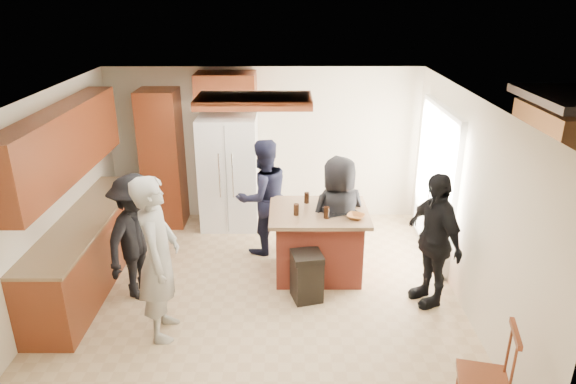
{
  "coord_description": "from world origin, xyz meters",
  "views": [
    {
      "loc": [
        0.37,
        -5.54,
        3.61
      ],
      "look_at": [
        0.38,
        0.66,
        1.15
      ],
      "focal_mm": 32.0,
      "sensor_mm": 36.0,
      "label": 1
    }
  ],
  "objects_px": {
    "person_behind_left": "(263,197)",
    "person_behind_right": "(338,217)",
    "spindle_chair": "(485,380)",
    "person_counter": "(137,237)",
    "kitchen_island": "(318,242)",
    "person_front_left": "(158,258)",
    "refrigerator": "(229,173)",
    "person_side_right": "(433,240)",
    "trash_bin": "(307,276)"
  },
  "relations": [
    {
      "from": "person_front_left",
      "to": "person_side_right",
      "type": "bearing_deg",
      "value": -82.33
    },
    {
      "from": "person_behind_right",
      "to": "kitchen_island",
      "type": "bearing_deg",
      "value": -7.14
    },
    {
      "from": "person_counter",
      "to": "trash_bin",
      "type": "bearing_deg",
      "value": -71.26
    },
    {
      "from": "person_behind_left",
      "to": "spindle_chair",
      "type": "bearing_deg",
      "value": 92.16
    },
    {
      "from": "person_front_left",
      "to": "refrigerator",
      "type": "bearing_deg",
      "value": -12.84
    },
    {
      "from": "person_front_left",
      "to": "spindle_chair",
      "type": "distance_m",
      "value": 3.39
    },
    {
      "from": "kitchen_island",
      "to": "person_front_left",
      "type": "bearing_deg",
      "value": -144.32
    },
    {
      "from": "person_behind_right",
      "to": "trash_bin",
      "type": "xyz_separation_m",
      "value": [
        -0.43,
        -0.67,
        -0.5
      ]
    },
    {
      "from": "kitchen_island",
      "to": "spindle_chair",
      "type": "relative_size",
      "value": 1.29
    },
    {
      "from": "person_behind_right",
      "to": "refrigerator",
      "type": "distance_m",
      "value": 2.2
    },
    {
      "from": "person_behind_left",
      "to": "person_side_right",
      "type": "distance_m",
      "value": 2.46
    },
    {
      "from": "person_behind_right",
      "to": "person_side_right",
      "type": "height_order",
      "value": "person_side_right"
    },
    {
      "from": "person_behind_left",
      "to": "person_behind_right",
      "type": "distance_m",
      "value": 1.19
    },
    {
      "from": "person_front_left",
      "to": "spindle_chair",
      "type": "bearing_deg",
      "value": -116.46
    },
    {
      "from": "refrigerator",
      "to": "person_behind_right",
      "type": "bearing_deg",
      "value": -43.35
    },
    {
      "from": "person_counter",
      "to": "trash_bin",
      "type": "distance_m",
      "value": 2.12
    },
    {
      "from": "spindle_chair",
      "to": "refrigerator",
      "type": "bearing_deg",
      "value": 122.58
    },
    {
      "from": "person_side_right",
      "to": "person_behind_right",
      "type": "bearing_deg",
      "value": -142.53
    },
    {
      "from": "spindle_chair",
      "to": "person_counter",
      "type": "bearing_deg",
      "value": 149.77
    },
    {
      "from": "person_counter",
      "to": "kitchen_island",
      "type": "xyz_separation_m",
      "value": [
        2.23,
        0.51,
        -0.33
      ]
    },
    {
      "from": "person_behind_left",
      "to": "refrigerator",
      "type": "height_order",
      "value": "refrigerator"
    },
    {
      "from": "refrigerator",
      "to": "spindle_chair",
      "type": "distance_m",
      "value": 4.93
    },
    {
      "from": "person_behind_left",
      "to": "kitchen_island",
      "type": "distance_m",
      "value": 1.07
    },
    {
      "from": "person_counter",
      "to": "kitchen_island",
      "type": "distance_m",
      "value": 2.32
    },
    {
      "from": "person_behind_left",
      "to": "person_counter",
      "type": "relative_size",
      "value": 1.06
    },
    {
      "from": "person_behind_left",
      "to": "kitchen_island",
      "type": "height_order",
      "value": "person_behind_left"
    },
    {
      "from": "person_behind_right",
      "to": "trash_bin",
      "type": "relative_size",
      "value": 2.6
    },
    {
      "from": "refrigerator",
      "to": "kitchen_island",
      "type": "bearing_deg",
      "value": -49.51
    },
    {
      "from": "refrigerator",
      "to": "spindle_chair",
      "type": "height_order",
      "value": "refrigerator"
    },
    {
      "from": "person_front_left",
      "to": "kitchen_island",
      "type": "distance_m",
      "value": 2.25
    },
    {
      "from": "person_front_left",
      "to": "person_behind_left",
      "type": "relative_size",
      "value": 1.11
    },
    {
      "from": "person_counter",
      "to": "person_side_right",
      "type": "bearing_deg",
      "value": -70.61
    },
    {
      "from": "refrigerator",
      "to": "spindle_chair",
      "type": "xyz_separation_m",
      "value": [
        2.64,
        -4.13,
        -0.45
      ]
    },
    {
      "from": "kitchen_island",
      "to": "trash_bin",
      "type": "relative_size",
      "value": 2.03
    },
    {
      "from": "person_counter",
      "to": "spindle_chair",
      "type": "bearing_deg",
      "value": -98.57
    },
    {
      "from": "spindle_chair",
      "to": "kitchen_island",
      "type": "bearing_deg",
      "value": 116.96
    },
    {
      "from": "kitchen_island",
      "to": "trash_bin",
      "type": "distance_m",
      "value": 0.66
    },
    {
      "from": "person_behind_left",
      "to": "person_behind_right",
      "type": "xyz_separation_m",
      "value": [
        1.02,
        -0.61,
        -0.03
      ]
    },
    {
      "from": "person_counter",
      "to": "kitchen_island",
      "type": "relative_size",
      "value": 1.25
    },
    {
      "from": "person_front_left",
      "to": "person_counter",
      "type": "xyz_separation_m",
      "value": [
        -0.45,
        0.77,
        -0.14
      ]
    },
    {
      "from": "person_front_left",
      "to": "person_behind_right",
      "type": "bearing_deg",
      "value": -60.71
    },
    {
      "from": "person_front_left",
      "to": "trash_bin",
      "type": "distance_m",
      "value": 1.85
    },
    {
      "from": "person_behind_right",
      "to": "refrigerator",
      "type": "relative_size",
      "value": 0.91
    },
    {
      "from": "person_behind_left",
      "to": "trash_bin",
      "type": "xyz_separation_m",
      "value": [
        0.58,
        -1.28,
        -0.53
      ]
    },
    {
      "from": "person_behind_right",
      "to": "spindle_chair",
      "type": "bearing_deg",
      "value": 93.03
    },
    {
      "from": "person_behind_left",
      "to": "trash_bin",
      "type": "height_order",
      "value": "person_behind_left"
    },
    {
      "from": "person_side_right",
      "to": "refrigerator",
      "type": "bearing_deg",
      "value": -148.8
    },
    {
      "from": "person_behind_right",
      "to": "trash_bin",
      "type": "distance_m",
      "value": 0.94
    },
    {
      "from": "person_front_left",
      "to": "person_behind_left",
      "type": "xyz_separation_m",
      "value": [
        1.03,
        1.95,
        -0.09
      ]
    },
    {
      "from": "person_front_left",
      "to": "kitchen_island",
      "type": "relative_size",
      "value": 1.46
    }
  ]
}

